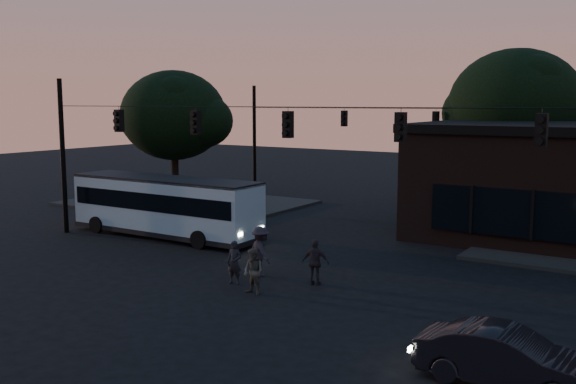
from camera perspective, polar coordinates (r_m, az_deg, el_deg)
The scene contains 12 objects.
ground at distance 21.77m, azimuth -5.75°, elevation -9.09°, with size 120.00×120.00×0.00m, color black.
sidewalk_far_left at distance 41.04m, azimuth -8.99°, elevation -0.94°, with size 14.00×10.00×0.15m, color black.
tree_behind at distance 39.32m, azimuth 19.57°, elevation 7.27°, with size 7.60×7.60×9.43m.
tree_left at distance 39.81m, azimuth -10.12°, elevation 6.71°, with size 6.40×6.40×8.30m.
signal_rig_near at distance 24.15m, azimuth 0.00°, elevation 3.40°, with size 26.24×0.30×7.50m.
signal_rig_far at distance 38.59m, azimuth 12.94°, elevation 4.57°, with size 26.24×0.30×7.50m.
bus at distance 30.97m, azimuth -10.89°, elevation -1.03°, with size 10.13×2.56×2.84m.
car at distance 15.73m, azimuth 18.92°, elevation -13.78°, with size 1.41×4.03×1.33m, color black.
pedestrian_a at distance 22.83m, azimuth -4.79°, elevation -6.27°, with size 0.56×0.37×1.54m, color black.
pedestrian_b at distance 21.53m, azimuth -3.10°, elevation -7.10°, with size 0.76×0.59×1.56m, color #3C3C37.
pedestrian_c at distance 22.62m, azimuth 2.47°, elevation -6.26°, with size 0.96×0.40×1.63m, color black.
pedestrian_d at distance 23.74m, azimuth -2.46°, elevation -5.29°, with size 1.20×0.69×1.86m, color black.
Camera 1 is at (12.96, -16.28, 6.39)m, focal length 40.00 mm.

